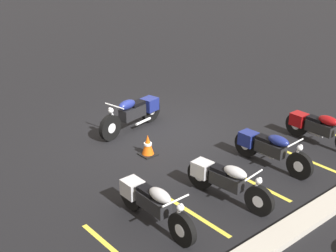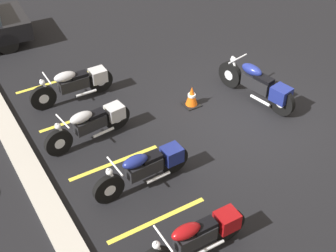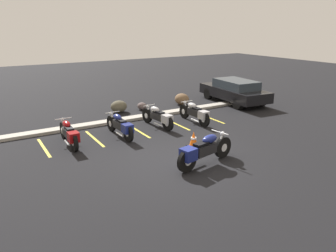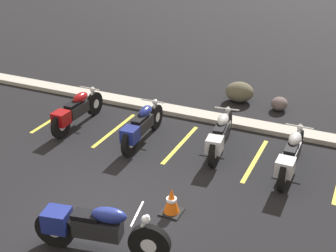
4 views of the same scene
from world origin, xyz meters
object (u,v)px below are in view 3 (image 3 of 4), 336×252
at_px(parked_bike_2, 158,117).
at_px(landscape_rock_2, 119,106).
at_px(car_black, 234,91).
at_px(landscape_rock_0, 182,99).
at_px(traffic_cone, 194,139).
at_px(landscape_rock_1, 142,106).
at_px(motorcycle_navy_featured, 203,150).
at_px(parked_bike_3, 195,113).
at_px(parked_bike_0, 69,133).
at_px(parked_bike_1, 120,126).

relative_size(parked_bike_2, landscape_rock_2, 2.59).
xyz_separation_m(car_black, landscape_rock_0, (-2.77, 1.10, -0.37)).
bearing_deg(traffic_cone, landscape_rock_2, 94.24).
height_order(landscape_rock_1, traffic_cone, traffic_cone).
bearing_deg(motorcycle_navy_featured, landscape_rock_0, 50.18).
height_order(parked_bike_2, landscape_rock_2, parked_bike_2).
relative_size(parked_bike_2, parked_bike_3, 0.98).
distance_m(parked_bike_0, parked_bike_2, 3.87).
bearing_deg(parked_bike_1, landscape_rock_2, -24.16).
bearing_deg(parked_bike_1, parked_bike_0, 85.46).
bearing_deg(parked_bike_0, traffic_cone, -121.51).
bearing_deg(parked_bike_1, car_black, -76.80).
relative_size(motorcycle_navy_featured, parked_bike_0, 1.08).
relative_size(parked_bike_1, landscape_rock_0, 2.62).
xyz_separation_m(parked_bike_1, landscape_rock_1, (2.63, 3.39, -0.27)).
relative_size(motorcycle_navy_featured, car_black, 0.53).
bearing_deg(landscape_rock_1, parked_bike_2, -103.63).
bearing_deg(parked_bike_2, parked_bike_0, 87.61).
bearing_deg(motorcycle_navy_featured, parked_bike_3, 46.31).
xyz_separation_m(parked_bike_3, traffic_cone, (-1.75, -2.35, -0.20)).
xyz_separation_m(landscape_rock_1, landscape_rock_2, (-1.22, 0.14, 0.11)).
distance_m(motorcycle_navy_featured, parked_bike_3, 4.60).
height_order(parked_bike_1, car_black, car_black).
bearing_deg(landscape_rock_0, traffic_cone, -119.59).
xyz_separation_m(motorcycle_navy_featured, car_black, (6.65, 5.99, 0.18)).
xyz_separation_m(parked_bike_0, parked_bike_2, (3.86, 0.28, -0.01)).
relative_size(landscape_rock_0, landscape_rock_1, 1.56).
height_order(parked_bike_0, landscape_rock_1, parked_bike_0).
xyz_separation_m(parked_bike_1, parked_bike_2, (1.89, 0.35, -0.01)).
distance_m(parked_bike_2, parked_bike_3, 1.73).
relative_size(motorcycle_navy_featured, landscape_rock_0, 2.84).
relative_size(motorcycle_navy_featured, landscape_rock_1, 4.44).
xyz_separation_m(motorcycle_navy_featured, parked_bike_3, (2.48, 3.88, -0.04)).
distance_m(motorcycle_navy_featured, parked_bike_2, 4.25).
height_order(parked_bike_3, traffic_cone, parked_bike_3).
distance_m(parked_bike_3, car_black, 4.68).
bearing_deg(car_black, parked_bike_3, 121.03).
height_order(parked_bike_0, car_black, car_black).
relative_size(parked_bike_2, traffic_cone, 3.94).
xyz_separation_m(motorcycle_navy_featured, parked_bike_2, (0.77, 4.18, -0.05)).
bearing_deg(landscape_rock_2, parked_bike_3, -57.87).
bearing_deg(car_black, landscape_rock_1, 80.75).
bearing_deg(landscape_rock_0, car_black, -21.70).
bearing_deg(motorcycle_navy_featured, parked_bike_2, 68.39).
bearing_deg(landscape_rock_1, landscape_rock_2, 173.61).
bearing_deg(parked_bike_2, landscape_rock_0, -53.41).
distance_m(parked_bike_1, parked_bike_3, 3.60).
height_order(landscape_rock_0, traffic_cone, landscape_rock_0).
bearing_deg(motorcycle_navy_featured, parked_bike_1, 95.17).
bearing_deg(parked_bike_0, landscape_rock_2, -43.97).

